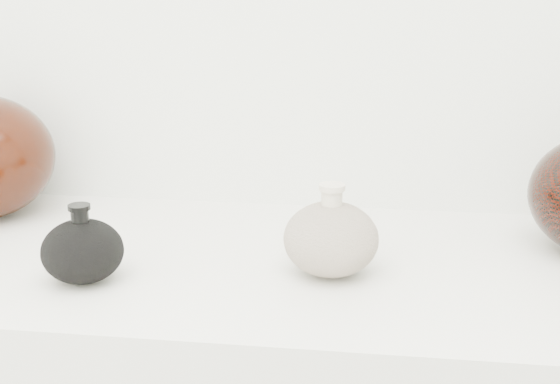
# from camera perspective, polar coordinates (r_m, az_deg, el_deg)

# --- Properties ---
(black_gourd_vase) EXTENTS (0.13, 0.13, 0.10)m
(black_gourd_vase) POSITION_cam_1_polar(r_m,az_deg,el_deg) (1.03, -14.25, -4.17)
(black_gourd_vase) COLOR black
(black_gourd_vase) RESTS_ON display_counter
(cream_gourd_vase) EXTENTS (0.14, 0.14, 0.12)m
(cream_gourd_vase) POSITION_cam_1_polar(r_m,az_deg,el_deg) (1.02, 3.75, -3.39)
(cream_gourd_vase) COLOR beige
(cream_gourd_vase) RESTS_ON display_counter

